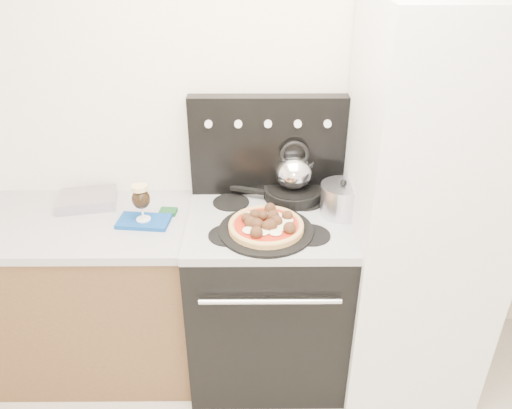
{
  "coord_description": "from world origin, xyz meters",
  "views": [
    {
      "loc": [
        0.01,
        -0.82,
        2.11
      ],
      "look_at": [
        0.02,
        1.05,
        1.06
      ],
      "focal_mm": 35.0,
      "sensor_mm": 36.0,
      "label": 1
    }
  ],
  "objects_px": {
    "stove_body": "(267,298)",
    "pizza_pan": "(266,230)",
    "skillet": "(293,193)",
    "fridge": "(420,215)",
    "stock_pot": "(342,201)",
    "oven_mitt": "(144,221)",
    "base_cabinet": "(54,297)",
    "pizza": "(266,224)",
    "tea_kettle": "(294,169)",
    "beer_glass": "(141,203)"
  },
  "relations": [
    {
      "from": "stove_body",
      "to": "skillet",
      "type": "bearing_deg",
      "value": 57.94
    },
    {
      "from": "beer_glass",
      "to": "tea_kettle",
      "type": "bearing_deg",
      "value": 16.84
    },
    {
      "from": "beer_glass",
      "to": "stock_pot",
      "type": "bearing_deg",
      "value": 2.96
    },
    {
      "from": "oven_mitt",
      "to": "stock_pot",
      "type": "height_order",
      "value": "stock_pot"
    },
    {
      "from": "pizza",
      "to": "fridge",
      "type": "bearing_deg",
      "value": 7.31
    },
    {
      "from": "pizza",
      "to": "tea_kettle",
      "type": "distance_m",
      "value": 0.37
    },
    {
      "from": "fridge",
      "to": "tea_kettle",
      "type": "height_order",
      "value": "fridge"
    },
    {
      "from": "stove_body",
      "to": "pizza",
      "type": "bearing_deg",
      "value": -96.83
    },
    {
      "from": "stove_body",
      "to": "skillet",
      "type": "height_order",
      "value": "skillet"
    },
    {
      "from": "stove_body",
      "to": "beer_glass",
      "type": "height_order",
      "value": "beer_glass"
    },
    {
      "from": "oven_mitt",
      "to": "pizza",
      "type": "xyz_separation_m",
      "value": [
        0.57,
        -0.11,
        0.05
      ]
    },
    {
      "from": "stove_body",
      "to": "oven_mitt",
      "type": "distance_m",
      "value": 0.75
    },
    {
      "from": "stock_pot",
      "to": "skillet",
      "type": "bearing_deg",
      "value": 142.11
    },
    {
      "from": "stove_body",
      "to": "pizza_pan",
      "type": "bearing_deg",
      "value": -96.83
    },
    {
      "from": "pizza",
      "to": "skillet",
      "type": "xyz_separation_m",
      "value": [
        0.14,
        0.32,
        -0.01
      ]
    },
    {
      "from": "stove_body",
      "to": "oven_mitt",
      "type": "height_order",
      "value": "oven_mitt"
    },
    {
      "from": "pizza",
      "to": "skillet",
      "type": "distance_m",
      "value": 0.35
    },
    {
      "from": "beer_glass",
      "to": "pizza",
      "type": "bearing_deg",
      "value": -10.73
    },
    {
      "from": "fridge",
      "to": "tea_kettle",
      "type": "xyz_separation_m",
      "value": [
        -0.57,
        0.23,
        0.13
      ]
    },
    {
      "from": "base_cabinet",
      "to": "tea_kettle",
      "type": "distance_m",
      "value": 1.4
    },
    {
      "from": "oven_mitt",
      "to": "stock_pot",
      "type": "relative_size",
      "value": 1.21
    },
    {
      "from": "pizza_pan",
      "to": "stove_body",
      "type": "bearing_deg",
      "value": 83.17
    },
    {
      "from": "pizza_pan",
      "to": "tea_kettle",
      "type": "height_order",
      "value": "tea_kettle"
    },
    {
      "from": "pizza_pan",
      "to": "skillet",
      "type": "height_order",
      "value": "skillet"
    },
    {
      "from": "tea_kettle",
      "to": "skillet",
      "type": "bearing_deg",
      "value": 0.0
    },
    {
      "from": "skillet",
      "to": "beer_glass",
      "type": "bearing_deg",
      "value": -163.16
    },
    {
      "from": "base_cabinet",
      "to": "stock_pot",
      "type": "relative_size",
      "value": 7.37
    },
    {
      "from": "tea_kettle",
      "to": "pizza",
      "type": "bearing_deg",
      "value": -130.07
    },
    {
      "from": "fridge",
      "to": "pizza_pan",
      "type": "bearing_deg",
      "value": -172.69
    },
    {
      "from": "beer_glass",
      "to": "skillet",
      "type": "relative_size",
      "value": 0.62
    },
    {
      "from": "fridge",
      "to": "pizza",
      "type": "distance_m",
      "value": 0.72
    },
    {
      "from": "oven_mitt",
      "to": "beer_glass",
      "type": "relative_size",
      "value": 1.31
    },
    {
      "from": "base_cabinet",
      "to": "stock_pot",
      "type": "distance_m",
      "value": 1.55
    },
    {
      "from": "beer_glass",
      "to": "tea_kettle",
      "type": "distance_m",
      "value": 0.74
    },
    {
      "from": "skillet",
      "to": "tea_kettle",
      "type": "bearing_deg",
      "value": 0.0
    },
    {
      "from": "oven_mitt",
      "to": "pizza",
      "type": "height_order",
      "value": "pizza"
    },
    {
      "from": "pizza_pan",
      "to": "stock_pot",
      "type": "distance_m",
      "value": 0.4
    },
    {
      "from": "base_cabinet",
      "to": "beer_glass",
      "type": "relative_size",
      "value": 8.02
    },
    {
      "from": "stove_body",
      "to": "pizza_pan",
      "type": "relative_size",
      "value": 2.07
    },
    {
      "from": "fridge",
      "to": "stock_pot",
      "type": "xyz_separation_m",
      "value": [
        -0.36,
        0.06,
        0.04
      ]
    },
    {
      "from": "fridge",
      "to": "pizza_pan",
      "type": "height_order",
      "value": "fridge"
    },
    {
      "from": "beer_glass",
      "to": "pizza_pan",
      "type": "xyz_separation_m",
      "value": [
        0.57,
        -0.11,
        -0.08
      ]
    },
    {
      "from": "pizza_pan",
      "to": "skillet",
      "type": "bearing_deg",
      "value": 66.1
    },
    {
      "from": "base_cabinet",
      "to": "stove_body",
      "type": "height_order",
      "value": "stove_body"
    },
    {
      "from": "stove_body",
      "to": "stock_pot",
      "type": "height_order",
      "value": "stock_pot"
    },
    {
      "from": "stove_body",
      "to": "oven_mitt",
      "type": "xyz_separation_m",
      "value": [
        -0.58,
        -0.01,
        0.47
      ]
    },
    {
      "from": "base_cabinet",
      "to": "beer_glass",
      "type": "height_order",
      "value": "beer_glass"
    },
    {
      "from": "oven_mitt",
      "to": "beer_glass",
      "type": "distance_m",
      "value": 0.1
    },
    {
      "from": "stove_body",
      "to": "skillet",
      "type": "distance_m",
      "value": 0.56
    },
    {
      "from": "oven_mitt",
      "to": "skillet",
      "type": "distance_m",
      "value": 0.74
    }
  ]
}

